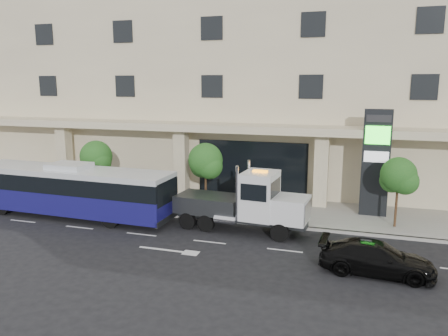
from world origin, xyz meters
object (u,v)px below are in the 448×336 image
Objects in this scene: city_bus at (71,189)px; tow_truck at (247,204)px; black_sedan at (377,258)px; signage_pylon at (376,162)px.

city_bus is 11.21m from tow_truck.
signage_pylon is at bearing 2.84° from black_sedan.
black_sedan is (6.83, -3.76, -0.90)m from tow_truck.
black_sedan is 0.75× the size of signage_pylon.
signage_pylon is (0.05, 8.62, 2.77)m from black_sedan.
tow_truck reaches higher than city_bus.
tow_truck is 8.64m from signage_pylon.
city_bus is at bearing -162.44° from signage_pylon.
tow_truck is at bearing -143.65° from signage_pylon.
city_bus is 18.94m from signage_pylon.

